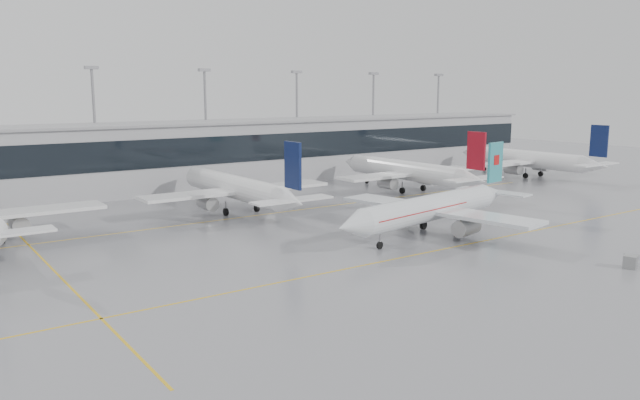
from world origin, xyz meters
TOP-DOWN VIEW (x-y plane):
  - ground at (0.00, 0.00)m, footprint 320.00×320.00m
  - taxi_line_main at (0.00, 0.00)m, footprint 120.00×0.25m
  - taxi_line_north at (0.00, 30.00)m, footprint 120.00×0.25m
  - taxi_line_cross at (-30.00, 15.00)m, footprint 0.25×60.00m
  - terminal at (0.00, 62.00)m, footprint 180.00×15.00m
  - terminal_glass at (0.00, 54.45)m, footprint 180.00×0.20m
  - terminal_roof at (0.00, 62.00)m, footprint 182.00×16.00m
  - light_masts at (0.00, 68.00)m, footprint 156.40×1.00m
  - air_canada_jet at (13.98, 6.25)m, footprint 35.19×28.13m
  - parked_jet_c at (-0.00, 33.69)m, footprint 29.64×36.96m
  - parked_jet_d at (35.00, 33.69)m, footprint 29.64×36.96m
  - parked_jet_e at (70.00, 33.69)m, footprint 29.64×36.96m
  - gse_unit at (19.16, -16.69)m, footprint 1.67×1.61m

SIDE VIEW (x-z plane):
  - ground at x=0.00m, z-range 0.00..0.00m
  - taxi_line_main at x=0.00m, z-range 0.00..0.01m
  - taxi_line_north at x=0.00m, z-range 0.00..0.01m
  - taxi_line_cross at x=-30.00m, z-range 0.00..0.01m
  - gse_unit at x=19.16m, z-range 0.00..1.34m
  - air_canada_jet at x=13.98m, z-range -2.02..8.92m
  - parked_jet_c at x=0.00m, z-range -2.15..9.57m
  - parked_jet_d at x=35.00m, z-range -2.15..9.57m
  - parked_jet_e at x=70.00m, z-range -2.15..9.57m
  - terminal at x=0.00m, z-range 0.00..12.00m
  - terminal_glass at x=0.00m, z-range 5.00..10.00m
  - terminal_roof at x=0.00m, z-range 12.00..12.40m
  - light_masts at x=0.00m, z-range 2.04..24.64m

